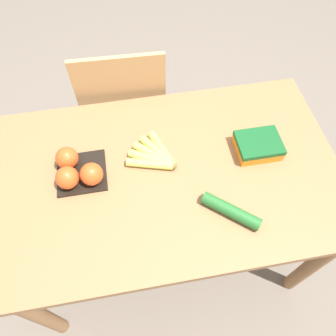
{
  "coord_description": "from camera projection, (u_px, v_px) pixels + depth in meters",
  "views": [
    {
      "loc": [
        -0.11,
        -0.62,
        1.77
      ],
      "look_at": [
        0.0,
        0.0,
        0.77
      ],
      "focal_mm": 35.0,
      "sensor_mm": 36.0,
      "label": 1
    }
  ],
  "objects": [
    {
      "name": "cucumber_near",
      "position": [
        231.0,
        211.0,
        1.1
      ],
      "size": [
        0.19,
        0.17,
        0.04
      ],
      "color": "#236028",
      "rests_on": "dining_table"
    },
    {
      "name": "chair",
      "position": [
        126.0,
        111.0,
        1.7
      ],
      "size": [
        0.43,
        0.42,
        0.93
      ],
      "rotation": [
        0.0,
        0.0,
        3.1
      ],
      "color": "tan",
      "rests_on": "ground_plane"
    },
    {
      "name": "ground_plane",
      "position": [
        168.0,
        242.0,
        1.83
      ],
      "size": [
        12.0,
        12.0,
        0.0
      ],
      "primitive_type": "plane",
      "color": "#665B51"
    },
    {
      "name": "dining_table",
      "position": [
        168.0,
        187.0,
        1.29
      ],
      "size": [
        1.28,
        0.78,
        0.74
      ],
      "color": "olive",
      "rests_on": "ground_plane"
    },
    {
      "name": "banana_bunch",
      "position": [
        155.0,
        156.0,
        1.22
      ],
      "size": [
        0.18,
        0.18,
        0.03
      ],
      "color": "brown",
      "rests_on": "dining_table"
    },
    {
      "name": "carrot_bag",
      "position": [
        258.0,
        145.0,
        1.23
      ],
      "size": [
        0.16,
        0.13,
        0.06
      ],
      "color": "orange",
      "rests_on": "dining_table"
    },
    {
      "name": "tomato_pack",
      "position": [
        76.0,
        170.0,
        1.16
      ],
      "size": [
        0.18,
        0.18,
        0.09
      ],
      "color": "black",
      "rests_on": "dining_table"
    }
  ]
}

